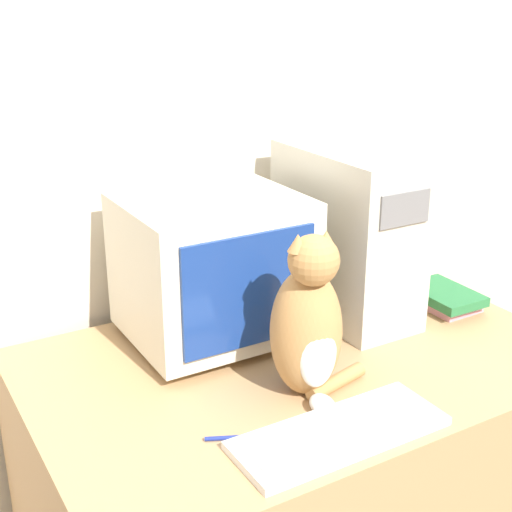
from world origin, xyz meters
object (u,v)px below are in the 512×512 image
(crt_monitor, at_px, (213,268))
(cat, at_px, (309,325))
(computer_tower, at_px, (346,233))
(keyboard, at_px, (340,433))
(pen, at_px, (240,437))
(book_stack, at_px, (444,298))

(crt_monitor, bearing_deg, cat, -81.12)
(crt_monitor, relative_size, computer_tower, 0.93)
(keyboard, distance_m, pen, 0.20)
(book_stack, bearing_deg, keyboard, -150.49)
(crt_monitor, xyz_separation_m, keyboard, (0.02, -0.52, -0.19))
(crt_monitor, bearing_deg, book_stack, -13.74)
(crt_monitor, distance_m, book_stack, 0.69)
(book_stack, height_order, pen, book_stack)
(computer_tower, relative_size, keyboard, 1.02)
(keyboard, bearing_deg, crt_monitor, 91.83)
(pen, bearing_deg, crt_monitor, 69.28)
(cat, bearing_deg, keyboard, -92.66)
(keyboard, relative_size, book_stack, 2.14)
(crt_monitor, xyz_separation_m, pen, (-0.16, -0.43, -0.19))
(keyboard, bearing_deg, book_stack, 29.51)
(crt_monitor, xyz_separation_m, computer_tower, (0.39, -0.03, 0.04))
(cat, height_order, book_stack, cat)
(crt_monitor, distance_m, pen, 0.49)
(computer_tower, height_order, cat, computer_tower)
(crt_monitor, bearing_deg, pen, -110.72)
(book_stack, relative_size, pen, 1.57)
(keyboard, bearing_deg, computer_tower, 52.55)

